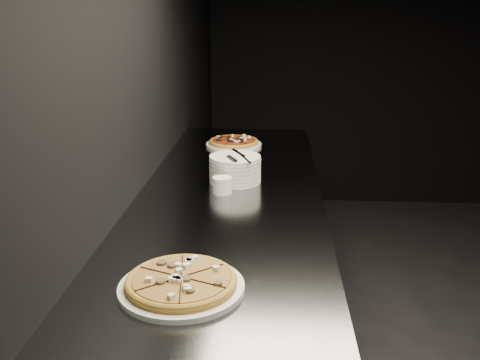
# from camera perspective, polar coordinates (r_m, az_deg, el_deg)

# --- Properties ---
(wall_left) EXTENTS (0.02, 5.00, 2.80)m
(wall_left) POSITION_cam_1_polar(r_m,az_deg,el_deg) (2.12, -11.37, 11.14)
(wall_left) COLOR black
(wall_left) RESTS_ON floor
(counter) EXTENTS (0.74, 2.44, 0.92)m
(counter) POSITION_cam_1_polar(r_m,az_deg,el_deg) (2.36, -1.03, -12.03)
(counter) COLOR slate
(counter) RESTS_ON floor
(pizza_mushroom) EXTENTS (0.39, 0.39, 0.04)m
(pizza_mushroom) POSITION_cam_1_polar(r_m,az_deg,el_deg) (1.45, -6.27, -10.88)
(pizza_mushroom) COLOR white
(pizza_mushroom) RESTS_ON counter
(pizza_tomato) EXTENTS (0.31, 0.31, 0.03)m
(pizza_tomato) POSITION_cam_1_polar(r_m,az_deg,el_deg) (2.91, -0.67, 4.01)
(pizza_tomato) COLOR white
(pizza_tomato) RESTS_ON counter
(plate_stack) EXTENTS (0.22, 0.22, 0.11)m
(plate_stack) POSITION_cam_1_polar(r_m,az_deg,el_deg) (2.30, -0.53, 1.22)
(plate_stack) COLOR white
(plate_stack) RESTS_ON counter
(cutlery) EXTENTS (0.09, 0.23, 0.01)m
(cutlery) POSITION_cam_1_polar(r_m,az_deg,el_deg) (2.27, -0.34, 2.55)
(cutlery) COLOR silver
(cutlery) RESTS_ON plate_stack
(ramekin) EXTENTS (0.08, 0.08, 0.07)m
(ramekin) POSITION_cam_1_polar(r_m,az_deg,el_deg) (2.16, -1.91, -0.52)
(ramekin) COLOR white
(ramekin) RESTS_ON counter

